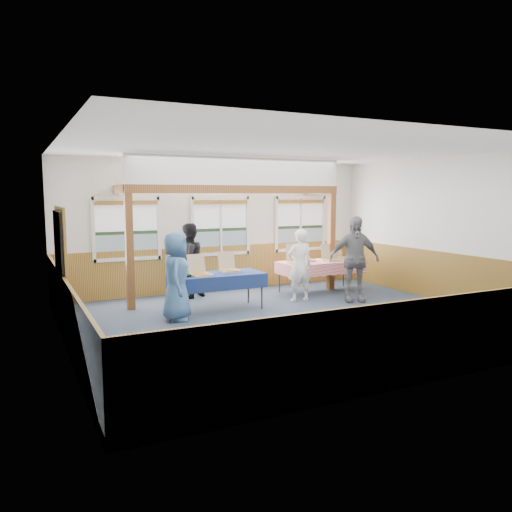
{
  "coord_description": "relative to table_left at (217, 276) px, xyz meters",
  "views": [
    {
      "loc": [
        -4.67,
        -7.99,
        2.38
      ],
      "look_at": [
        -0.24,
        1.0,
        1.14
      ],
      "focal_mm": 35.0,
      "sensor_mm": 36.0,
      "label": 1
    }
  ],
  "objects": [
    {
      "name": "veggie_tray",
      "position": [
        -0.75,
        0.0,
        0.09
      ],
      "size": [
        0.39,
        0.39,
        0.09
      ],
      "color": "black",
      "rests_on": "table_left"
    },
    {
      "name": "wainscot_left",
      "position": [
        -3.06,
        -1.45,
        -0.15
      ],
      "size": [
        0.05,
        6.98,
        1.1
      ],
      "primitive_type": "cube",
      "color": "brown",
      "rests_on": "floor"
    },
    {
      "name": "pizza_box_f",
      "position": [
        3.66,
        0.83,
        0.12
      ],
      "size": [
        0.38,
        0.46,
        0.41
      ],
      "rotation": [
        0.0,
        0.0,
        -0.01
      ],
      "color": "tan",
      "rests_on": "table_right"
    },
    {
      "name": "person_grey",
      "position": [
        3.04,
        -0.58,
        0.25
      ],
      "size": [
        1.21,
        0.83,
        1.91
      ],
      "primitive_type": "imported",
      "rotation": [
        0.0,
        0.0,
        -0.36
      ],
      "color": "slate",
      "rests_on": "floor"
    },
    {
      "name": "cased_opening",
      "position": [
        -3.05,
        -0.55,
        0.35
      ],
      "size": [
        0.06,
        1.3,
        2.1
      ],
      "primitive_type": "cube",
      "color": "#323232",
      "rests_on": "wall_left"
    },
    {
      "name": "wall_right",
      "position": [
        4.91,
        -1.45,
        0.9
      ],
      "size": [
        0.0,
        8.0,
        8.0
      ],
      "primitive_type": "plane",
      "rotation": [
        1.57,
        0.0,
        -1.57
      ],
      "color": "silver",
      "rests_on": "floor"
    },
    {
      "name": "ceiling",
      "position": [
        0.91,
        -1.45,
        2.5
      ],
      "size": [
        8.0,
        8.0,
        0.0
      ],
      "primitive_type": "plane",
      "rotation": [
        3.14,
        0.0,
        0.0
      ],
      "color": "white",
      "rests_on": "wall_back"
    },
    {
      "name": "pizza_box_b",
      "position": [
        0.35,
        0.16,
        0.12
      ],
      "size": [
        0.38,
        0.46,
        0.4
      ],
      "rotation": [
        0.0,
        0.0,
        -0.02
      ],
      "color": "tan",
      "rests_on": "table_left"
    },
    {
      "name": "pizza_box_e",
      "position": [
        3.26,
        0.61,
        0.12
      ],
      "size": [
        0.42,
        0.49,
        0.4
      ],
      "rotation": [
        0.0,
        0.0,
        -0.11
      ],
      "color": "tan",
      "rests_on": "table_right"
    },
    {
      "name": "cross_beam",
      "position": [
        0.91,
        0.85,
        1.79
      ],
      "size": [
        5.15,
        0.18,
        0.18
      ],
      "primitive_type": "cube",
      "color": "brown",
      "rests_on": "post_left"
    },
    {
      "name": "man_blue",
      "position": [
        -1.0,
        -0.45,
        0.14
      ],
      "size": [
        0.79,
        0.96,
        1.68
      ],
      "primitive_type": "imported",
      "rotation": [
        0.0,
        0.0,
        1.21
      ],
      "color": "#3E669B",
      "rests_on": "floor"
    },
    {
      "name": "pizza_box_a",
      "position": [
        -0.4,
        -0.11,
        0.12
      ],
      "size": [
        0.42,
        0.49,
        0.42
      ],
      "rotation": [
        0.0,
        0.0,
        0.08
      ],
      "color": "tan",
      "rests_on": "table_left"
    },
    {
      "name": "drink_glass",
      "position": [
        3.86,
        0.44,
        0.13
      ],
      "size": [
        0.07,
        0.07,
        0.15
      ],
      "primitive_type": "cylinder",
      "color": "#8E5C17",
      "rests_on": "table_right"
    },
    {
      "name": "post_left",
      "position": [
        -1.59,
        0.85,
        0.5
      ],
      "size": [
        0.15,
        0.15,
        2.4
      ],
      "primitive_type": "cube",
      "color": "brown",
      "rests_on": "floor"
    },
    {
      "name": "window_left",
      "position": [
        -1.39,
        2.0,
        0.98
      ],
      "size": [
        1.56,
        0.1,
        1.46
      ],
      "color": "white",
      "rests_on": "wall_back"
    },
    {
      "name": "wall_back",
      "position": [
        0.91,
        2.05,
        0.9
      ],
      "size": [
        8.0,
        0.0,
        8.0
      ],
      "primitive_type": "plane",
      "rotation": [
        1.57,
        0.0,
        0.0
      ],
      "color": "silver",
      "rests_on": "floor"
    },
    {
      "name": "window_right",
      "position": [
        3.21,
        2.0,
        0.98
      ],
      "size": [
        1.56,
        0.1,
        1.46
      ],
      "color": "white",
      "rests_on": "wall_back"
    },
    {
      "name": "wainscot_right",
      "position": [
        4.89,
        -1.45,
        -0.15
      ],
      "size": [
        0.05,
        6.98,
        1.1
      ],
      "primitive_type": "cube",
      "color": "brown",
      "rests_on": "floor"
    },
    {
      "name": "wall_front",
      "position": [
        0.91,
        -4.95,
        0.9
      ],
      "size": [
        8.0,
        0.0,
        8.0
      ],
      "primitive_type": "plane",
      "rotation": [
        -1.57,
        0.0,
        0.0
      ],
      "color": "silver",
      "rests_on": "floor"
    },
    {
      "name": "wall_left",
      "position": [
        -3.09,
        -1.45,
        0.9
      ],
      "size": [
        0.0,
        8.0,
        8.0
      ],
      "primitive_type": "plane",
      "rotation": [
        1.57,
        0.0,
        1.57
      ],
      "color": "silver",
      "rests_on": "floor"
    },
    {
      "name": "post_right",
      "position": [
        3.41,
        0.85,
        0.5
      ],
      "size": [
        0.15,
        0.15,
        2.4
      ],
      "primitive_type": "cube",
      "color": "brown",
      "rests_on": "floor"
    },
    {
      "name": "table_left",
      "position": [
        0.0,
        0.0,
        0.0
      ],
      "size": [
        2.09,
        1.65,
        0.76
      ],
      "rotation": [
        0.0,
        0.0,
        0.43
      ],
      "color": "#323232",
      "rests_on": "floor"
    },
    {
      "name": "table_right",
      "position": [
        3.01,
        0.69,
        0.0
      ],
      "size": [
        2.19,
        1.21,
        0.76
      ],
      "rotation": [
        0.0,
        0.0,
        -0.14
      ],
      "color": "#323232",
      "rests_on": "floor"
    },
    {
      "name": "woman_black",
      "position": [
        -0.13,
        1.42,
        0.16
      ],
      "size": [
        1.04,
        0.96,
        1.73
      ],
      "primitive_type": "imported",
      "rotation": [
        0.0,
        0.0,
        3.6
      ],
      "color": "black",
      "rests_on": "floor"
    },
    {
      "name": "woman_white",
      "position": [
        1.98,
        0.0,
        0.11
      ],
      "size": [
        0.63,
        0.44,
        1.62
      ],
      "primitive_type": "imported",
      "rotation": [
        0.0,
        0.0,
        3.04
      ],
      "color": "white",
      "rests_on": "floor"
    },
    {
      "name": "window_mid",
      "position": [
        0.91,
        2.0,
        0.98
      ],
      "size": [
        1.56,
        0.1,
        1.46
      ],
      "color": "white",
      "rests_on": "wall_back"
    },
    {
      "name": "wainscot_back",
      "position": [
        0.91,
        2.02,
        -0.15
      ],
      "size": [
        7.98,
        0.05,
        1.1
      ],
      "primitive_type": "cube",
      "color": "brown",
      "rests_on": "floor"
    },
    {
      "name": "wainscot_front",
      "position": [
        0.91,
        -4.93,
        -0.15
      ],
      "size": [
        7.98,
        0.05,
        1.1
      ],
      "primitive_type": "cube",
      "color": "brown",
      "rests_on": "floor"
    },
    {
      "name": "floor",
      "position": [
        0.91,
        -1.45,
        -0.7
      ],
      "size": [
        8.0,
        8.0,
        0.0
      ],
      "primitive_type": "plane",
      "color": "#283341",
      "rests_on": "ground"
    },
    {
      "name": "pizza_box_d",
      "position": [
        2.66,
        0.88,
        0.12
      ],
      "size": [
        0.39,
        0.47,
        0.42
      ],
      "rotation": [
        0.0,
        0.0,
        -0.02
      ],
      "color": "tan",
      "rests_on": "table_right"
    },
    {
      "name": "pizza_box_c",
      "position": [
        2.27,
        0.59,
        0.12
      ],
      "size": [
        0.51,
        0.57,
        0.45
      ],
      "rotation": [
        0.0,
        0.0,
        -0.21
      ],
      "color": "tan",
      "rests_on": "table_right"
    }
  ]
}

